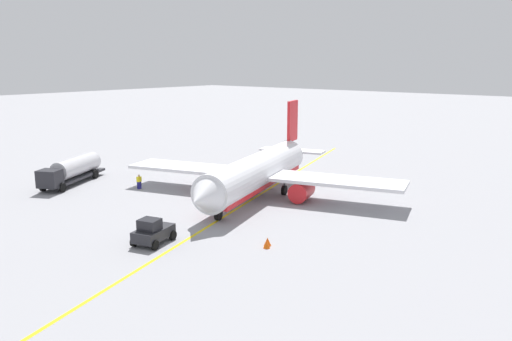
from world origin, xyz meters
name	(u,v)px	position (x,y,z in m)	size (l,w,h in m)	color
ground_plane	(256,197)	(0.00, 0.00, 0.00)	(400.00, 400.00, 0.00)	#939399
airplane	(258,172)	(-0.45, -0.14, 2.70)	(28.68, 31.93, 9.78)	white
fuel_tanker	(72,170)	(9.29, -21.52, 1.74)	(11.24, 7.36, 3.15)	#2D2D33
pushback_tug	(153,232)	(16.88, 2.86, 1.01)	(4.00, 3.13, 2.20)	#232328
refueling_worker	(139,182)	(5.77, -13.07, 0.82)	(0.60, 0.48, 1.71)	navy
safety_cone_nose	(267,242)	(11.31, 10.46, 0.35)	(0.62, 0.62, 0.69)	#F2590F
safety_cone_wingtip	(267,244)	(11.81, 10.77, 0.31)	(0.57, 0.57, 0.63)	#F2590F
taxi_line_marking	(256,197)	(0.00, 0.00, 0.01)	(71.21, 0.30, 0.01)	yellow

